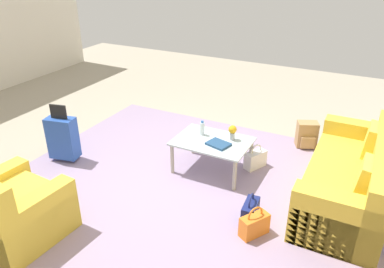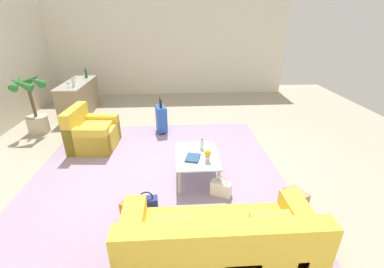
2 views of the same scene
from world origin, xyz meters
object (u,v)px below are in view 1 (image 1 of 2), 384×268
Objects in this scene: couch at (354,180)px; handbag_navy at (250,211)px; armchair at (9,214)px; handbag_white at (255,159)px; backpack_tan at (307,135)px; handbag_orange at (254,225)px; flower_vase at (232,131)px; suitcase_blue at (63,137)px; coffee_table at (212,144)px; coffee_table_book at (218,144)px; water_bottle at (202,128)px.

couch is 5.89× the size of handbag_navy.
handbag_white is (-1.81, -2.51, -0.17)m from armchair.
couch is 3.84m from armchair.
couch is 5.27× the size of backpack_tan.
armchair is at bearing 27.82° from handbag_orange.
handbag_navy is 0.89× the size of backpack_tan.
suitcase_blue is at bearing 20.95° from flower_vase.
couch reaches higher than backpack_tan.
handbag_orange is (-2.24, -1.18, -0.17)m from armchair.
armchair is 1.63m from suitcase_blue.
coffee_table is 2.49× the size of backpack_tan.
coffee_table is 3.54× the size of coffee_table_book.
handbag_orange is (-0.82, 0.91, -0.34)m from coffee_table_book.
coffee_table reaches higher than handbag_orange.
couch is 2.00m from water_bottle.
couch reaches higher than handbag_orange.
flower_vase is (-0.42, -0.05, 0.03)m from water_bottle.
water_bottle is 1.98m from suitcase_blue.
flower_vase is at bearing -57.17° from handbag_navy.
coffee_table_book is at bearing 66.50° from flower_vase.
suitcase_blue reaches higher than flower_vase.
flower_vase is (-0.10, -0.23, 0.11)m from coffee_table_book.
coffee_table_book is at bearing -45.12° from handbag_navy.
couch is 1.59m from flower_vase.
suitcase_blue is (1.80, 0.80, -0.19)m from water_bottle.
flower_vase is at bearing -173.21° from water_bottle.
handbag_white is at bearing -125.85° from armchair.
armchair is 2.54m from handbag_orange.
coffee_table is at bearing 52.11° from backpack_tan.
water_bottle is (1.99, -0.00, 0.25)m from couch.
coffee_table_book is at bearing -47.86° from handbag_orange.
coffee_table_book reaches higher than coffee_table.
coffee_table is at bearing -160.71° from suitcase_blue.
armchair is (3.09, 2.27, -0.00)m from couch.
handbag_navy is at bearing -147.04° from armchair.
flower_vase is 1.42m from handbag_orange.
couch reaches higher than flower_vase.
couch is at bearing -143.72° from armchair.
armchair reaches higher than handbag_white.
water_bottle is at bearing 18.63° from handbag_white.
flower_vase is (-1.52, -2.32, 0.28)m from armchair.
coffee_table_book reaches higher than handbag_white.
armchair is 1.17× the size of suitcase_blue.
flower_vase is 0.51× the size of backpack_tan.
flower_vase reaches higher than backpack_tan.
handbag_orange is at bearing 122.35° from flower_vase.
water_bottle is at bearing -156.04° from suitcase_blue.
flower_vase is at bearing -145.71° from coffee_table.
coffee_table is at bearing 33.69° from handbag_white.
suitcase_blue is (2.00, 0.70, -0.04)m from coffee_table.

